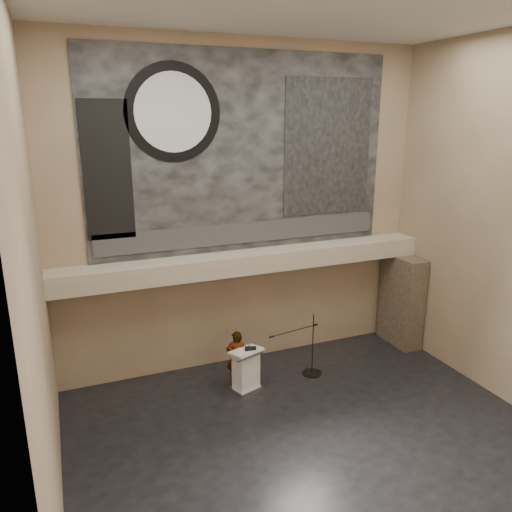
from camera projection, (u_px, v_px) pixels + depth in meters
name	position (u px, v px, depth m)	size (l,w,h in m)	color
floor	(312.00, 438.00, 10.66)	(10.00, 10.00, 0.00)	black
ceiling	(328.00, 0.00, 8.34)	(10.00, 10.00, 0.00)	silver
wall_back	(245.00, 210.00, 13.06)	(10.00, 0.02, 8.50)	#836F53
wall_front	(484.00, 324.00, 5.93)	(10.00, 0.02, 8.50)	#836F53
wall_left	(34.00, 276.00, 7.69)	(0.02, 8.00, 8.50)	#836F53
soffit	(250.00, 261.00, 13.06)	(10.00, 0.80, 0.50)	tan
sprinkler_left	(192.00, 279.00, 12.51)	(0.04, 0.04, 0.06)	#B2893D
sprinkler_right	(315.00, 264.00, 13.78)	(0.04, 0.04, 0.06)	#B2893D
banner	(245.00, 154.00, 12.64)	(8.00, 0.05, 5.00)	black
banner_text_strip	(246.00, 233.00, 13.16)	(7.76, 0.02, 0.55)	#2F2F2F
banner_clock_rim	(173.00, 113.00, 11.68)	(2.30, 2.30, 0.02)	black
banner_clock_face	(173.00, 113.00, 11.66)	(1.84, 1.84, 0.02)	silver
banner_building_print	(328.00, 147.00, 13.45)	(2.60, 0.02, 3.60)	black
banner_brick_print	(107.00, 171.00, 11.45)	(1.10, 0.02, 3.20)	black
stone_pier	(402.00, 300.00, 14.78)	(0.60, 1.40, 2.70)	#403227
lectern	(246.00, 370.00, 12.37)	(0.88, 0.74, 1.14)	silver
binder	(251.00, 349.00, 12.23)	(0.28, 0.23, 0.04)	black
papers	(243.00, 350.00, 12.19)	(0.21, 0.29, 0.01)	silver
speaker_person	(237.00, 358.00, 12.58)	(0.54, 0.35, 1.47)	silver
mic_stand	(310.00, 365.00, 13.20)	(1.62, 0.52, 1.69)	black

